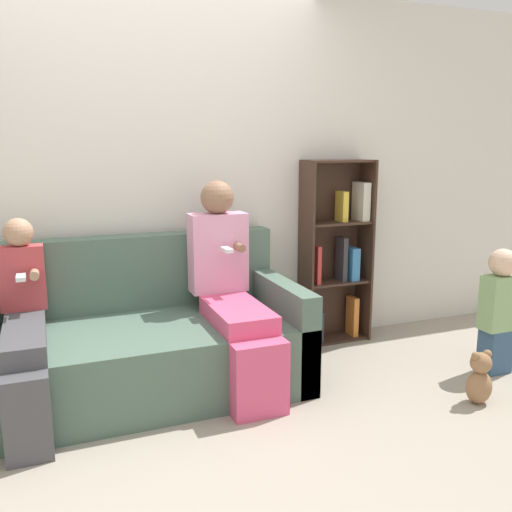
% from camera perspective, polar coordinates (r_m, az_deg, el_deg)
% --- Properties ---
extents(ground_plane, '(14.00, 14.00, 0.00)m').
position_cam_1_polar(ground_plane, '(3.06, -7.24, -17.64)').
color(ground_plane, '#9E9384').
extents(back_wall, '(10.00, 0.06, 2.55)m').
position_cam_1_polar(back_wall, '(3.73, -11.91, 8.03)').
color(back_wall, silver).
rests_on(back_wall, ground_plane).
extents(couch, '(1.92, 0.94, 0.92)m').
position_cam_1_polar(couch, '(3.43, -11.82, -9.10)').
color(couch, '#4C6656').
rests_on(couch, ground_plane).
extents(adult_seated, '(0.37, 0.91, 1.27)m').
position_cam_1_polar(adult_seated, '(3.37, -2.69, -2.96)').
color(adult_seated, '#DB4C75').
rests_on(adult_seated, ground_plane).
extents(child_seated, '(0.25, 0.91, 1.08)m').
position_cam_1_polar(child_seated, '(3.17, -23.25, -6.88)').
color(child_seated, '#47474C').
rests_on(child_seated, ground_plane).
extents(toddler_standing, '(0.23, 0.18, 0.84)m').
position_cam_1_polar(toddler_standing, '(3.90, 24.20, -5.01)').
color(toddler_standing, '#335170').
rests_on(toddler_standing, ground_plane).
extents(bookshelf, '(0.53, 0.24, 1.39)m').
position_cam_1_polar(bookshelf, '(4.18, 8.42, 0.24)').
color(bookshelf, '#3D281E').
rests_on(bookshelf, ground_plane).
extents(teddy_bear, '(0.16, 0.13, 0.32)m').
position_cam_1_polar(teddy_bear, '(3.50, 22.47, -11.86)').
color(teddy_bear, '#936B47').
rests_on(teddy_bear, ground_plane).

